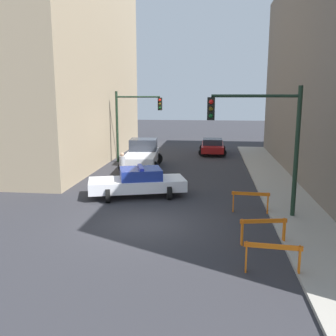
% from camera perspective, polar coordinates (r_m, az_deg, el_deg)
% --- Properties ---
extents(ground_plane, '(120.00, 120.00, 0.00)m').
position_cam_1_polar(ground_plane, '(14.75, -3.71, -8.59)').
color(ground_plane, '#2D2D33').
extents(sidewalk_right, '(2.40, 44.00, 0.12)m').
position_cam_1_polar(sidewalk_right, '(14.96, 20.65, -8.79)').
color(sidewalk_right, '#9E998E').
rests_on(sidewalk_right, ground_plane).
extents(building_corner_left, '(14.00, 20.00, 15.58)m').
position_cam_1_polar(building_corner_left, '(31.37, -21.80, 15.54)').
color(building_corner_left, tan).
rests_on(building_corner_left, ground_plane).
extents(traffic_light_near, '(3.64, 0.35, 5.20)m').
position_cam_1_polar(traffic_light_near, '(15.34, 14.89, 5.36)').
color(traffic_light_near, black).
rests_on(traffic_light_near, sidewalk_right).
extents(traffic_light_far, '(3.44, 0.35, 5.20)m').
position_cam_1_polar(traffic_light_far, '(27.65, -5.58, 7.83)').
color(traffic_light_far, black).
rests_on(traffic_light_far, ground_plane).
extents(police_car, '(5.03, 3.16, 1.52)m').
position_cam_1_polar(police_car, '(18.55, -4.60, -2.14)').
color(police_car, white).
rests_on(police_car, ground_plane).
extents(white_truck, '(2.90, 5.53, 1.90)m').
position_cam_1_polar(white_truck, '(25.72, -3.94, 2.03)').
color(white_truck, silver).
rests_on(white_truck, ground_plane).
extents(parked_car_near, '(2.29, 4.31, 1.31)m').
position_cam_1_polar(parked_car_near, '(31.90, 6.80, 3.33)').
color(parked_car_near, maroon).
rests_on(parked_car_near, ground_plane).
extents(pedestrian_crossing, '(0.47, 0.47, 1.66)m').
position_cam_1_polar(pedestrian_crossing, '(22.00, -6.95, 0.29)').
color(pedestrian_crossing, black).
rests_on(pedestrian_crossing, ground_plane).
extents(barrier_front, '(1.60, 0.29, 0.90)m').
position_cam_1_polar(barrier_front, '(11.09, 15.66, -12.46)').
color(barrier_front, orange).
rests_on(barrier_front, ground_plane).
extents(barrier_mid, '(1.58, 0.44, 0.90)m').
position_cam_1_polar(barrier_mid, '(13.06, 14.32, -8.72)').
color(barrier_mid, orange).
rests_on(barrier_mid, ground_plane).
extents(barrier_back, '(1.60, 0.23, 0.90)m').
position_cam_1_polar(barrier_back, '(16.36, 12.46, -4.58)').
color(barrier_back, orange).
rests_on(barrier_back, ground_plane).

